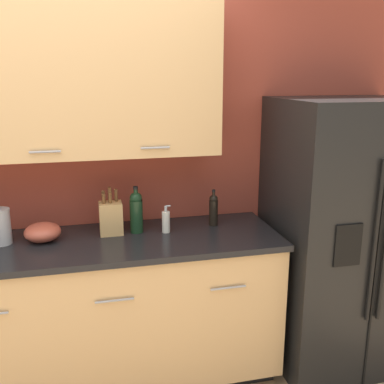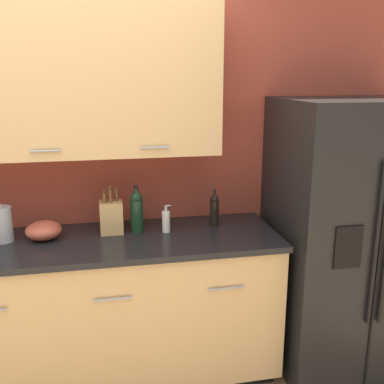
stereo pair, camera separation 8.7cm
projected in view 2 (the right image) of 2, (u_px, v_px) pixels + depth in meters
name	position (u px, v px, depth m)	size (l,w,h in m)	color
wall_back	(38.00, 143.00, 2.64)	(10.00, 0.39, 2.60)	#993D2D
counter_unit	(60.00, 315.00, 2.63)	(2.58, 0.64, 0.93)	black
refrigerator	(344.00, 236.00, 2.82)	(0.86, 0.75, 1.70)	black
knife_block	(111.00, 216.00, 2.64)	(0.13, 0.11, 0.28)	tan
wine_bottle	(137.00, 211.00, 2.65)	(0.08, 0.08, 0.28)	black
soap_dispenser	(166.00, 221.00, 2.66)	(0.05, 0.05, 0.17)	silver
oil_bottle	(214.00, 209.00, 2.77)	(0.06, 0.06, 0.23)	black
steel_canister	(3.00, 224.00, 2.50)	(0.11, 0.11, 0.22)	#A3A3A5
mixing_bowl	(44.00, 230.00, 2.55)	(0.20, 0.20, 0.11)	#B24C38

